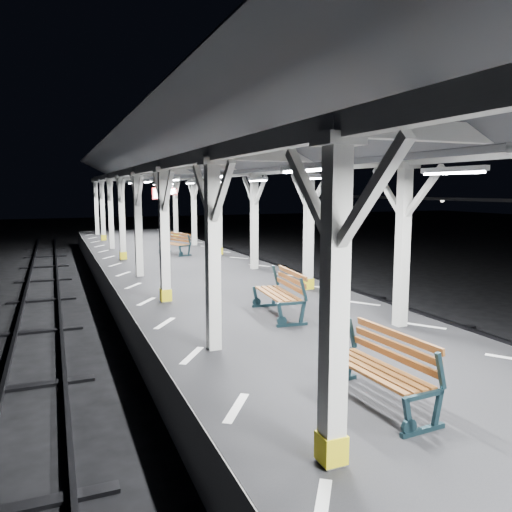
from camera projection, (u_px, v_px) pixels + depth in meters
ground at (271, 355)px, 11.50m from camera, size 120.00×120.00×0.00m
platform at (271, 334)px, 11.43m from camera, size 6.00×50.00×1.00m
hazard_stripes_left at (165, 323)px, 10.45m from camera, size 1.00×48.00×0.01m
hazard_stripes_right at (362, 303)px, 12.28m from camera, size 1.00×48.00×0.01m
track_left at (35, 383)px, 9.62m from camera, size 2.20×60.00×0.16m
track_right at (442, 329)px, 13.36m from camera, size 2.20×60.00×0.16m
canopy at (272, 154)px, 10.88m from camera, size 5.40×49.00×4.65m
bench_near at (382, 366)px, 6.49m from camera, size 0.77×1.80×0.95m
bench_mid at (282, 292)px, 11.04m from camera, size 0.87×1.91×1.01m
bench_far at (176, 243)px, 21.49m from camera, size 1.12×1.79×0.91m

